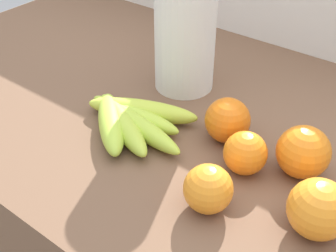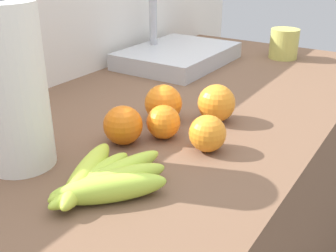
{
  "view_description": "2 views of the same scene",
  "coord_description": "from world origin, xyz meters",
  "px_view_note": "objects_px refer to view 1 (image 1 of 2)",
  "views": [
    {
      "loc": [
        0.17,
        -0.53,
        1.39
      ],
      "look_at": [
        -0.16,
        -0.1,
        0.98
      ],
      "focal_mm": 47.41,
      "sensor_mm": 36.0,
      "label": 1
    },
    {
      "loc": [
        -0.63,
        -0.47,
        1.28
      ],
      "look_at": [
        -0.1,
        -0.13,
        1.0
      ],
      "focal_mm": 43.95,
      "sensor_mm": 36.0,
      "label": 2
    }
  ],
  "objects_px": {
    "orange_far_right": "(208,189)",
    "orange_back_left": "(245,153)",
    "paper_towel_roll": "(185,19)",
    "banana_bunch": "(128,119)",
    "orange_right": "(303,152)",
    "orange_center": "(318,209)",
    "orange_front": "(228,120)"
  },
  "relations": [
    {
      "from": "paper_towel_roll",
      "to": "banana_bunch",
      "type": "bearing_deg",
      "value": -86.72
    },
    {
      "from": "orange_front",
      "to": "paper_towel_roll",
      "type": "distance_m",
      "value": 0.21
    },
    {
      "from": "orange_center",
      "to": "paper_towel_roll",
      "type": "height_order",
      "value": "paper_towel_roll"
    },
    {
      "from": "banana_bunch",
      "to": "orange_back_left",
      "type": "distance_m",
      "value": 0.21
    },
    {
      "from": "banana_bunch",
      "to": "orange_far_right",
      "type": "xyz_separation_m",
      "value": [
        0.2,
        -0.07,
        0.01
      ]
    },
    {
      "from": "orange_back_left",
      "to": "orange_front",
      "type": "height_order",
      "value": "orange_front"
    },
    {
      "from": "orange_center",
      "to": "orange_front",
      "type": "relative_size",
      "value": 1.07
    },
    {
      "from": "orange_right",
      "to": "banana_bunch",
      "type": "bearing_deg",
      "value": -165.29
    },
    {
      "from": "orange_far_right",
      "to": "paper_towel_roll",
      "type": "xyz_separation_m",
      "value": [
        -0.21,
        0.24,
        0.1
      ]
    },
    {
      "from": "orange_center",
      "to": "orange_right",
      "type": "relative_size",
      "value": 1.0
    },
    {
      "from": "orange_right",
      "to": "paper_towel_roll",
      "type": "xyz_separation_m",
      "value": [
        -0.28,
        0.1,
        0.1
      ]
    },
    {
      "from": "orange_back_left",
      "to": "orange_right",
      "type": "height_order",
      "value": "orange_right"
    },
    {
      "from": "banana_bunch",
      "to": "paper_towel_roll",
      "type": "xyz_separation_m",
      "value": [
        -0.01,
        0.17,
        0.12
      ]
    },
    {
      "from": "orange_center",
      "to": "paper_towel_roll",
      "type": "distance_m",
      "value": 0.4
    },
    {
      "from": "banana_bunch",
      "to": "orange_back_left",
      "type": "height_order",
      "value": "orange_back_left"
    },
    {
      "from": "orange_back_left",
      "to": "paper_towel_roll",
      "type": "height_order",
      "value": "paper_towel_roll"
    },
    {
      "from": "paper_towel_roll",
      "to": "orange_front",
      "type": "bearing_deg",
      "value": -31.72
    },
    {
      "from": "orange_far_right",
      "to": "orange_back_left",
      "type": "height_order",
      "value": "orange_far_right"
    },
    {
      "from": "orange_center",
      "to": "orange_front",
      "type": "distance_m",
      "value": 0.21
    },
    {
      "from": "banana_bunch",
      "to": "orange_far_right",
      "type": "bearing_deg",
      "value": -18.84
    },
    {
      "from": "banana_bunch",
      "to": "orange_right",
      "type": "relative_size",
      "value": 2.8
    },
    {
      "from": "orange_center",
      "to": "orange_back_left",
      "type": "relative_size",
      "value": 1.2
    },
    {
      "from": "orange_front",
      "to": "orange_right",
      "type": "distance_m",
      "value": 0.13
    },
    {
      "from": "orange_far_right",
      "to": "orange_front",
      "type": "relative_size",
      "value": 0.92
    },
    {
      "from": "orange_right",
      "to": "paper_towel_roll",
      "type": "bearing_deg",
      "value": 160.72
    },
    {
      "from": "orange_far_right",
      "to": "orange_right",
      "type": "bearing_deg",
      "value": 63.66
    },
    {
      "from": "orange_center",
      "to": "orange_right",
      "type": "bearing_deg",
      "value": 123.25
    },
    {
      "from": "orange_far_right",
      "to": "orange_right",
      "type": "height_order",
      "value": "orange_right"
    },
    {
      "from": "banana_bunch",
      "to": "orange_back_left",
      "type": "bearing_deg",
      "value": 7.27
    },
    {
      "from": "banana_bunch",
      "to": "orange_right",
      "type": "height_order",
      "value": "orange_right"
    },
    {
      "from": "orange_front",
      "to": "orange_center",
      "type": "bearing_deg",
      "value": -26.93
    },
    {
      "from": "orange_front",
      "to": "orange_far_right",
      "type": "bearing_deg",
      "value": -67.82
    }
  ]
}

